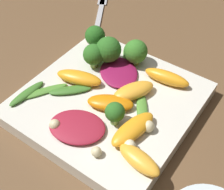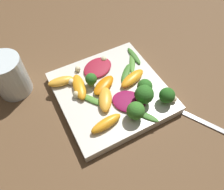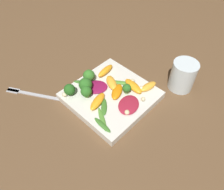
{
  "view_description": "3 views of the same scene",
  "coord_description": "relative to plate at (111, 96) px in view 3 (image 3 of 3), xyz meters",
  "views": [
    {
      "loc": [
        0.2,
        -0.27,
        0.38
      ],
      "look_at": [
        0.01,
        -0.0,
        0.03
      ],
      "focal_mm": 50.0,
      "sensor_mm": 36.0,
      "label": 1
    },
    {
      "loc": [
        0.15,
        0.28,
        0.45
      ],
      "look_at": [
        0.01,
        0.02,
        0.03
      ],
      "focal_mm": 35.0,
      "sensor_mm": 36.0,
      "label": 2
    },
    {
      "loc": [
        -0.34,
        -0.33,
        0.56
      ],
      "look_at": [
        -0.01,
        -0.02,
        0.04
      ],
      "focal_mm": 35.0,
      "sensor_mm": 36.0,
      "label": 3
    }
  ],
  "objects": [
    {
      "name": "ground_plane",
      "position": [
        0.0,
        0.0,
        -0.01
      ],
      "size": [
        2.4,
        2.4,
        0.0
      ],
      "primitive_type": "plane",
      "color": "brown"
    },
    {
      "name": "plate",
      "position": [
        0.0,
        0.0,
        0.0
      ],
      "size": [
        0.25,
        0.25,
        0.03
      ],
      "color": "silver",
      "rests_on": "ground_plane"
    },
    {
      "name": "drinking_glass",
      "position": [
        0.21,
        -0.13,
        0.04
      ],
      "size": [
        0.08,
        0.08,
        0.1
      ],
      "color": "silver",
      "rests_on": "ground_plane"
    },
    {
      "name": "fork",
      "position": [
        -0.18,
        0.22,
        -0.01
      ],
      "size": [
        0.11,
        0.18,
        0.01
      ],
      "color": "#B2B2B7",
      "rests_on": "ground_plane"
    },
    {
      "name": "radicchio_leaf_0",
      "position": [
        -0.02,
        0.05,
        0.02
      ],
      "size": [
        0.1,
        0.1,
        0.01
      ],
      "color": "maroon",
      "rests_on": "plate"
    },
    {
      "name": "radicchio_leaf_1",
      "position": [
        -0.0,
        -0.08,
        0.02
      ],
      "size": [
        0.1,
        0.09,
        0.01
      ],
      "color": "maroon",
      "rests_on": "plate"
    },
    {
      "name": "orange_segment_0",
      "position": [
        0.06,
        0.08,
        0.02
      ],
      "size": [
        0.08,
        0.03,
        0.02
      ],
      "color": "orange",
      "rests_on": "plate"
    },
    {
      "name": "orange_segment_1",
      "position": [
        -0.06,
        0.0,
        0.02
      ],
      "size": [
        0.08,
        0.05,
        0.02
      ],
      "color": "orange",
      "rests_on": "plate"
    },
    {
      "name": "orange_segment_2",
      "position": [
        0.07,
        -0.04,
        0.02
      ],
      "size": [
        0.04,
        0.08,
        0.02
      ],
      "color": "orange",
      "rests_on": "plate"
    },
    {
      "name": "orange_segment_3",
      "position": [
        0.03,
        0.02,
        0.02
      ],
      "size": [
        0.06,
        0.08,
        0.02
      ],
      "color": "#FCAD33",
      "rests_on": "plate"
    },
    {
      "name": "orange_segment_4",
      "position": [
        0.1,
        -0.07,
        0.02
      ],
      "size": [
        0.07,
        0.04,
        0.02
      ],
      "color": "#FCAD33",
      "rests_on": "plate"
    },
    {
      "name": "orange_segment_5",
      "position": [
        0.01,
        -0.01,
        0.02
      ],
      "size": [
        0.08,
        0.06,
        0.02
      ],
      "color": "orange",
      "rests_on": "plate"
    },
    {
      "name": "broccoli_floret_0",
      "position": [
        -0.01,
        0.09,
        0.04
      ],
      "size": [
        0.04,
        0.04,
        0.05
      ],
      "color": "#7A9E51",
      "rests_on": "plate"
    },
    {
      "name": "broccoli_floret_1",
      "position": [
        -0.05,
        0.07,
        0.04
      ],
      "size": [
        0.04,
        0.04,
        0.05
      ],
      "color": "#7A9E51",
      "rests_on": "plate"
    },
    {
      "name": "broccoli_floret_2",
      "position": [
        -0.1,
        0.09,
        0.04
      ],
      "size": [
        0.04,
        0.04,
        0.04
      ],
      "color": "#84AD5B",
      "rests_on": "plate"
    },
    {
      "name": "broccoli_floret_3",
      "position": [
        0.04,
        -0.04,
        0.03
      ],
      "size": [
        0.03,
        0.03,
        0.04
      ],
      "color": "#84AD5B",
      "rests_on": "plate"
    },
    {
      "name": "broccoli_floret_4",
      "position": [
        -0.06,
        0.05,
        0.04
      ],
      "size": [
        0.04,
        0.04,
        0.04
      ],
      "color": "#84AD5B",
      "rests_on": "plate"
    },
    {
      "name": "arugula_sprig_0",
      "position": [
        -0.06,
        -0.03,
        0.02
      ],
      "size": [
        0.06,
        0.06,
        0.01
      ],
      "color": "#3D7528",
      "rests_on": "plate"
    },
    {
      "name": "arugula_sprig_1",
      "position": [
        -0.09,
        -0.05,
        0.02
      ],
      "size": [
        0.06,
        0.08,
        0.0
      ],
      "color": "#518E33",
      "rests_on": "plate"
    },
    {
      "name": "arugula_sprig_2",
      "position": [
        0.06,
        0.01,
        0.02
      ],
      "size": [
        0.06,
        0.07,
        0.01
      ],
      "color": "#518E33",
      "rests_on": "plate"
    },
    {
      "name": "arugula_sprig_3",
      "position": [
        -0.03,
        0.1,
        0.02
      ],
      "size": [
        0.05,
        0.06,
        0.0
      ],
      "color": "#3D7528",
      "rests_on": "plate"
    },
    {
      "name": "arugula_sprig_4",
      "position": [
        -0.11,
        -0.07,
        0.02
      ],
      "size": [
        0.02,
        0.07,
        0.01
      ],
      "color": "#3D7528",
      "rests_on": "plate"
    },
    {
      "name": "macadamia_nut_0",
      "position": [
        0.05,
        -0.1,
        0.02
      ],
      "size": [
        0.01,
        0.01,
        0.01
      ],
      "color": "beige",
      "rests_on": "plate"
    },
    {
      "name": "macadamia_nut_1",
      "position": [
        0.08,
        -0.06,
        0.02
      ],
      "size": [
        0.02,
        0.02,
        0.02
      ],
      "color": "beige",
      "rests_on": "plate"
    },
    {
      "name": "macadamia_nut_2",
      "position": [
        0.08,
        -0.02,
        0.02
      ],
      "size": [
        0.02,
        0.02,
        0.02
      ],
      "color": "beige",
      "rests_on": "plate"
    },
    {
      "name": "macadamia_nut_3",
      "position": [
        -0.11,
        0.1,
        0.02
      ],
      "size": [
        0.02,
        0.02,
        0.02
      ],
      "color": "beige",
      "rests_on": "plate"
    },
    {
      "name": "macadamia_nut_4",
      "position": [
        -0.03,
        -0.09,
        0.02
      ],
      "size": [
        0.02,
        0.02,
        0.02
      ],
      "color": "beige",
      "rests_on": "plate"
    }
  ]
}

